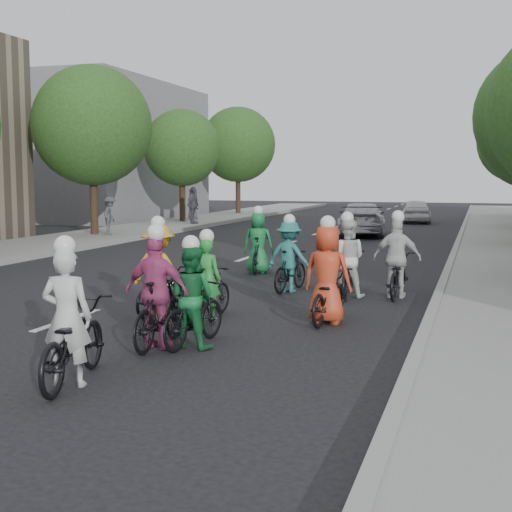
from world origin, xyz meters
The scene contains 23 objects.
ground centered at (0.00, 0.00, 0.00)m, with size 120.00×120.00×0.00m, color black.
sidewalk_left centered at (-8.00, 10.00, 0.07)m, with size 4.00×80.00×0.15m, color gray.
curb_left centered at (-6.05, 10.00, 0.09)m, with size 0.18×80.00×0.18m, color #999993.
curb_right centered at (6.05, 10.00, 0.09)m, with size 0.18×80.00×0.18m, color #999993.
bldg_sw centered at (-16.00, 28.00, 4.00)m, with size 10.00×14.00×8.00m, color slate.
tree_l_3 centered at (-8.20, 15.00, 4.52)m, with size 4.80×4.80×6.93m.
tree_l_4 centered at (-8.20, 24.00, 3.96)m, with size 4.00×4.00×5.97m.
tree_l_5 centered at (-8.20, 33.00, 4.52)m, with size 4.80×4.80×6.93m.
cyclist_0 centered at (2.17, -3.31, 0.59)m, with size 1.01×2.01×1.80m.
cyclist_1 centered at (2.83, -1.11, 0.62)m, with size 0.81×1.68×1.65m.
cyclist_2 centered at (1.33, 0.95, 0.67)m, with size 1.13×1.67×1.79m.
cyclist_3 centered at (2.39, -1.35, 0.67)m, with size 0.98×1.68×1.82m.
cyclist_4 centered at (4.36, 1.17, 0.64)m, with size 0.87×1.76×1.84m.
cyclist_5 centered at (2.29, 0.89, 0.56)m, with size 0.63×1.57×1.59m.
cyclist_6 centered at (4.20, 3.89, 0.63)m, with size 0.83×1.81×1.78m.
cyclist_7 centered at (2.90, 4.16, 0.65)m, with size 1.09×1.59×1.69m.
cyclist_8 centered at (5.20, 4.13, 0.62)m, with size 0.98×1.74×1.80m.
cyclist_9 centered at (1.36, 6.83, 0.64)m, with size 0.83×1.62×1.74m.
follow_car_lead centered at (1.99, 19.50, 0.69)m, with size 1.93×4.75×1.38m, color #B4B3B8.
follow_car_trail centered at (3.44, 28.79, 0.64)m, with size 1.52×3.78×1.29m, color white.
spectator_0 centered at (-7.35, 14.74, 0.93)m, with size 1.01×0.58×1.57m, color #474853.
spectator_1 centered at (-6.84, 22.17, 1.07)m, with size 1.08×0.45×1.83m, color #52515F.
spectator_2 centered at (-8.17, 25.35, 1.00)m, with size 0.83×0.54×1.71m, color #4B4D58.
Camera 1 is at (6.81, -10.63, 2.49)m, focal length 50.00 mm.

